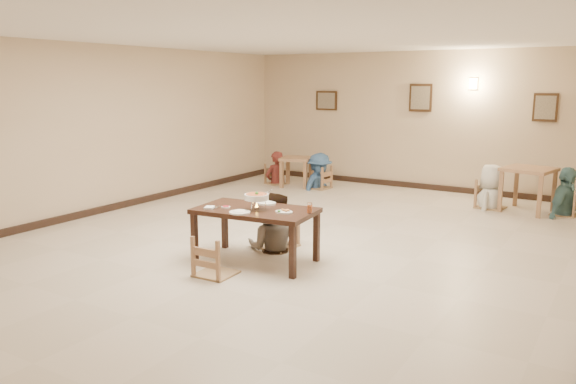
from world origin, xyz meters
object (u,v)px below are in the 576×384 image
Objects in this scene: curry_warmer at (257,197)px; drink_glass at (310,208)px; bg_diner_d at (568,167)px; bg_chair_rr at (566,191)px; bg_chair_ll at (276,165)px; bg_diner_c at (493,164)px; bg_chair_rl at (492,181)px; chair_far at (277,212)px; bg_table_right at (529,175)px; main_table at (256,215)px; chair_near at (215,237)px; main_diner at (274,193)px; bg_chair_lr at (319,167)px; bg_diner_b at (319,153)px; bg_diner_a at (276,151)px; bg_table_left at (296,163)px.

curry_warmer reaches higher than drink_glass.
curry_warmer is at bearing 164.15° from bg_diner_d.
drink_glass is 5.51m from bg_chair_rr.
curry_warmer is 0.40× the size of bg_chair_rr.
bg_chair_ll is 4.84m from bg_diner_c.
bg_chair_rl is at bearing -71.63° from bg_chair_ll.
bg_table_right is (2.66, 4.29, 0.15)m from chair_far.
chair_far is at bearing 93.57° from main_table.
bg_chair_rl is (2.04, 5.64, 0.03)m from chair_near.
main_table is at bearing 84.11° from main_diner.
bg_chair_lr is at bearing 106.13° from bg_diner_d.
bg_chair_ll is (-3.63, 4.83, -0.35)m from drink_glass.
chair_far reaches higher than bg_chair_ll.
bg_chair_ll is 0.85× the size of bg_chair_rl.
bg_diner_c is 1.25m from bg_diner_d.
bg_chair_ll is 0.51× the size of bg_diner_d.
main_diner is 1.86× the size of bg_chair_ll.
drink_glass is at bearing -5.63° from bg_diner_c.
chair_far is at bearing -102.84° from main_diner.
main_table is 0.75m from drink_glass.
bg_chair_lr is 0.32m from bg_diner_b.
curry_warmer is at bearing 87.54° from main_diner.
curry_warmer is 5.63m from bg_table_right.
bg_chair_ll is 0.57× the size of bg_diner_a.
bg_chair_ll is (-2.78, 5.66, -0.04)m from chair_near.
main_table is at bearing -168.47° from drink_glass.
bg_diner_c is (0.00, -0.00, 0.32)m from bg_chair_rl.
bg_chair_rr is 6.07m from bg_diner_a.
curry_warmer is at bearing -116.28° from bg_table_right.
main_table is 1.58× the size of bg_chair_rl.
bg_chair_rr is (6.06, 0.10, 0.00)m from bg_chair_ll.
main_table is 5.98m from bg_diner_d.
curry_warmer is at bearing -72.69° from chair_far.
bg_diner_d reaches higher than bg_table_left.
bg_diner_b is (-2.51, 4.87, 0.01)m from drink_glass.
curry_warmer is (0.17, 0.64, 0.41)m from chair_near.
bg_diner_b reaches higher than bg_chair_ll.
chair_near is 0.55× the size of bg_diner_d.
chair_near is 6.31m from bg_diner_a.
bg_diner_c is (2.03, 4.36, 0.02)m from main_diner.
bg_chair_rr is 0.53× the size of bg_diner_c.
bg_chair_lr is (0.56, 0.05, -0.06)m from bg_table_left.
drink_glass is 4.97m from bg_chair_rl.
bg_chair_rr is at bearing -142.94° from main_diner.
main_diner is at bearing 159.19° from bg_diner_d.
bg_table_left is at bearing -71.04° from chair_near.
bg_table_left is 0.86× the size of bg_table_right.
bg_diner_c is (-0.62, -0.04, 0.16)m from bg_table_right.
bg_diner_d reaches higher than bg_chair_rr.
bg_diner_c reaches higher than bg_chair_ll.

